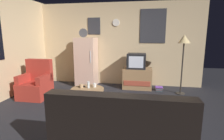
% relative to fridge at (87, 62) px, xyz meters
% --- Properties ---
extents(ground_plane, '(12.00, 12.00, 0.00)m').
position_rel_fridge_xyz_m(ground_plane, '(0.92, -2.07, -0.75)').
color(ground_plane, '#232328').
extents(wall_with_art, '(5.20, 0.12, 2.57)m').
position_rel_fridge_xyz_m(wall_with_art, '(0.93, 0.38, 0.54)').
color(wall_with_art, '#D1B284').
rests_on(wall_with_art, ground_plane).
extents(fridge, '(0.60, 0.62, 1.77)m').
position_rel_fridge_xyz_m(fridge, '(0.00, 0.00, 0.00)').
color(fridge, beige).
rests_on(fridge, ground_plane).
extents(tv_stand, '(0.84, 0.53, 0.61)m').
position_rel_fridge_xyz_m(tv_stand, '(1.59, -0.06, -0.45)').
color(tv_stand, '#9E754C').
rests_on(tv_stand, ground_plane).
extents(crt_tv, '(0.54, 0.51, 0.44)m').
position_rel_fridge_xyz_m(crt_tv, '(1.55, -0.06, 0.07)').
color(crt_tv, black).
rests_on(crt_tv, tv_stand).
extents(standing_lamp, '(0.32, 0.32, 1.59)m').
position_rel_fridge_xyz_m(standing_lamp, '(2.78, -0.39, 0.60)').
color(standing_lamp, '#332D28').
rests_on(standing_lamp, ground_plane).
extents(coffee_table, '(0.72, 0.72, 0.43)m').
position_rel_fridge_xyz_m(coffee_table, '(0.57, -1.73, -0.54)').
color(coffee_table, '#9E754C').
rests_on(coffee_table, ground_plane).
extents(wine_glass, '(0.05, 0.05, 0.15)m').
position_rel_fridge_xyz_m(wine_glass, '(0.58, -1.69, -0.25)').
color(wine_glass, silver).
rests_on(wine_glass, coffee_table).
extents(mug_ceramic_white, '(0.08, 0.08, 0.09)m').
position_rel_fridge_xyz_m(mug_ceramic_white, '(0.69, -1.59, -0.28)').
color(mug_ceramic_white, silver).
rests_on(mug_ceramic_white, coffee_table).
extents(mug_ceramic_tan, '(0.08, 0.08, 0.09)m').
position_rel_fridge_xyz_m(mug_ceramic_tan, '(0.42, -1.69, -0.28)').
color(mug_ceramic_tan, tan).
rests_on(mug_ceramic_tan, coffee_table).
extents(remote_control, '(0.16, 0.08, 0.02)m').
position_rel_fridge_xyz_m(remote_control, '(0.41, -1.63, -0.32)').
color(remote_control, black).
rests_on(remote_control, coffee_table).
extents(armchair, '(0.68, 0.68, 0.96)m').
position_rel_fridge_xyz_m(armchair, '(-0.94, -1.31, -0.42)').
color(armchair, '#A52D23').
rests_on(armchair, ground_plane).
extents(couch, '(1.70, 0.80, 0.92)m').
position_rel_fridge_xyz_m(couch, '(1.50, -3.24, -0.44)').
color(couch, black).
rests_on(couch, ground_plane).
extents(book_stack, '(0.22, 0.18, 0.12)m').
position_rel_fridge_xyz_m(book_stack, '(2.22, -0.20, -0.69)').
color(book_stack, '#477271').
rests_on(book_stack, ground_plane).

